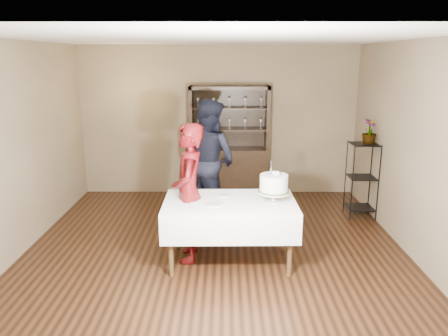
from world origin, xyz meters
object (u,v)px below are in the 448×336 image
at_px(cake, 274,185).
at_px(man, 209,161).
at_px(china_hutch, 229,161).
at_px(potted_plant, 369,132).
at_px(woman, 189,193).
at_px(cake_table, 230,215).
at_px(plant_etagere, 362,177).

bearing_deg(cake, man, 118.74).
bearing_deg(china_hutch, potted_plant, -26.95).
bearing_deg(woman, man, 169.71).
bearing_deg(cake, potted_plant, 44.68).
height_order(china_hutch, woman, china_hutch).
bearing_deg(china_hutch, cake_table, -90.28).
height_order(plant_etagere, man, man).
relative_size(china_hutch, plant_etagere, 1.67).
xyz_separation_m(cake_table, cake, (0.52, -0.01, 0.39)).
bearing_deg(woman, cake_table, 76.66).
xyz_separation_m(plant_etagere, cake_table, (-2.09, -1.62, -0.04)).
bearing_deg(cake_table, man, 101.52).
height_order(man, cake, man).
xyz_separation_m(china_hutch, man, (-0.32, -1.17, 0.28)).
relative_size(cake_table, woman, 0.93).
distance_m(plant_etagere, cake, 2.29).
height_order(china_hutch, plant_etagere, china_hutch).
height_order(china_hutch, potted_plant, china_hutch).
xyz_separation_m(man, cake, (0.83, -1.52, 0.06)).
xyz_separation_m(man, potted_plant, (2.45, 0.08, 0.44)).
height_order(woman, potted_plant, woman).
bearing_deg(plant_etagere, cake, -133.89).
distance_m(man, cake, 1.73).
relative_size(man, cake, 3.63).
bearing_deg(potted_plant, cake, -135.32).
height_order(china_hutch, man, china_hutch).
bearing_deg(china_hutch, man, -105.31).
relative_size(plant_etagere, potted_plant, 3.11).
bearing_deg(plant_etagere, potted_plant, -31.98).
relative_size(woman, man, 0.92).
distance_m(cake_table, woman, 0.57).
distance_m(china_hutch, man, 1.24).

